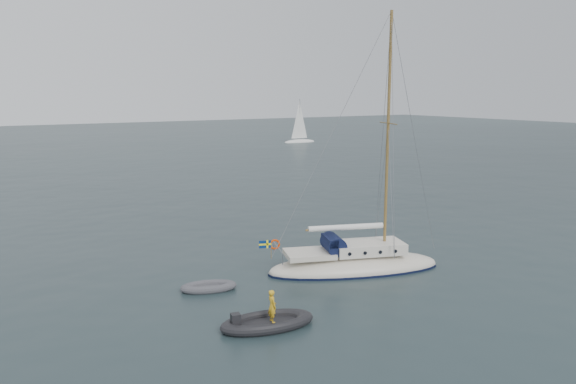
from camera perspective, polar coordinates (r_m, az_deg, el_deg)
ground at (r=30.34m, az=1.81°, el=-7.69°), size 300.00×300.00×0.00m
sailboat at (r=29.80m, az=6.81°, el=-5.98°), size 9.74×2.92×13.87m
dinghy at (r=27.23m, az=-8.07°, el=-9.52°), size 2.68×1.21×0.38m
rib at (r=23.01m, az=-2.14°, el=-13.01°), size 3.91×1.78×1.55m
distant_yacht_b at (r=104.82m, az=1.17°, el=7.04°), size 6.41×3.42×8.50m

